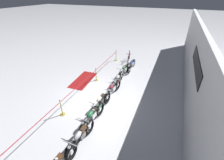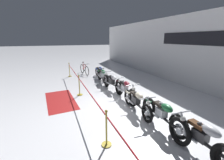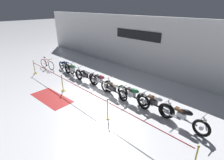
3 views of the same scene
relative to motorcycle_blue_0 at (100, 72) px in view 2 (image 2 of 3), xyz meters
The scene contains 14 objects.
ground_plane 4.82m from the motorcycle_blue_0, ahead, with size 120.00×120.00×0.00m, color silver.
back_wall 6.69m from the motorcycle_blue_0, 43.04° to the left, with size 28.00×0.29×4.20m.
motorcycle_blue_0 is the anchor object (origin of this frame).
motorcycle_green_1 1.31m from the motorcycle_blue_0, ahead, with size 2.44×0.62×0.97m.
motorcycle_silver_2 2.81m from the motorcycle_blue_0, ahead, with size 2.27×0.62×0.94m.
motorcycle_maroon_3 4.15m from the motorcycle_blue_0, ahead, with size 2.40×0.62×0.96m.
motorcycle_cream_4 5.53m from the motorcycle_blue_0, ahead, with size 2.24×0.62×0.91m.
motorcycle_green_5 6.81m from the motorcycle_blue_0, ahead, with size 2.31×0.62×0.97m.
motorcycle_silver_6 8.08m from the motorcycle_blue_0, ahead, with size 2.18×0.62×0.95m.
bicycle 1.88m from the motorcycle_blue_0, 155.68° to the right, with size 1.73×0.50×0.97m.
stanchion_far_left 3.84m from the motorcycle_blue_0, 31.21° to the right, with size 12.29×0.28×1.05m.
stanchion_mid_left 3.46m from the motorcycle_blue_0, 35.02° to the right, with size 0.28×0.28×1.05m.
stanchion_mid_right 7.16m from the motorcycle_blue_0, 16.09° to the right, with size 0.28×0.28×1.05m.
floor_banner 4.36m from the motorcycle_blue_0, 42.91° to the right, with size 2.70×1.22×0.01m, color maroon.
Camera 2 is at (5.41, -2.45, 2.82)m, focal length 24.00 mm.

